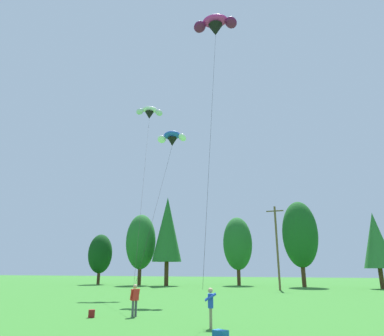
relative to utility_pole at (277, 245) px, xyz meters
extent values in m
cylinder|color=#472D19|center=(-30.78, 6.60, -4.42)|extent=(0.51, 0.51, 2.09)
ellipsoid|color=#0F3D14|center=(-30.78, 6.60, -0.40)|extent=(4.05, 4.05, 6.54)
cylinder|color=#472D19|center=(-22.72, 6.11, -4.04)|extent=(0.58, 0.58, 2.84)
ellipsoid|color=#236628|center=(-22.72, 6.11, 1.43)|extent=(4.86, 4.86, 8.90)
cylinder|color=#472D19|center=(-17.84, 5.79, -3.65)|extent=(0.65, 0.65, 3.63)
cone|color=#236628|center=(-17.84, 5.79, 3.32)|extent=(4.67, 4.67, 10.32)
cylinder|color=#472D19|center=(-7.51, 11.05, -4.11)|extent=(0.57, 0.57, 2.71)
ellipsoid|color=#236628|center=(-7.51, 11.05, 1.10)|extent=(4.72, 4.72, 8.48)
cylinder|color=#472D19|center=(2.51, 8.98, -3.90)|extent=(0.61, 0.61, 3.12)
ellipsoid|color=#19561E|center=(2.51, 8.98, 2.10)|extent=(5.16, 5.16, 9.77)
cylinder|color=#472D19|center=(12.31, 7.06, -4.17)|extent=(0.56, 0.56, 2.59)
cone|color=#2D7033|center=(12.31, 7.06, 0.81)|extent=(3.79, 3.79, 7.37)
cylinder|color=brown|center=(0.00, 0.00, -0.27)|extent=(0.26, 0.26, 10.39)
cube|color=brown|center=(0.00, 0.00, 4.33)|extent=(2.20, 0.14, 0.14)
cylinder|color=#4C4C51|center=(-4.96, -27.87, -5.04)|extent=(0.17, 0.17, 0.84)
cylinder|color=#4C4C51|center=(-4.88, -27.69, -5.04)|extent=(0.17, 0.17, 0.84)
cube|color=red|center=(-4.92, -27.78, -4.32)|extent=(0.38, 0.45, 0.60)
sphere|color=tan|center=(-4.92, -27.78, -3.88)|extent=(0.22, 0.22, 0.22)
cylinder|color=red|center=(-5.02, -28.00, -4.29)|extent=(0.22, 0.16, 0.57)
cylinder|color=red|center=(-4.82, -27.56, -4.29)|extent=(0.22, 0.16, 0.57)
cylinder|color=gray|center=(0.14, -30.08, -5.04)|extent=(0.16, 0.16, 0.84)
cylinder|color=gray|center=(0.08, -29.89, -5.04)|extent=(0.16, 0.16, 0.84)
cube|color=blue|center=(0.11, -29.98, -4.32)|extent=(0.34, 0.43, 0.60)
sphere|color=tan|center=(0.11, -29.98, -3.88)|extent=(0.22, 0.22, 0.22)
cylinder|color=blue|center=(0.18, -30.21, -4.16)|extent=(0.53, 0.23, 0.35)
cylinder|color=blue|center=(0.04, -29.75, -4.16)|extent=(0.53, 0.23, 0.35)
ellipsoid|color=blue|center=(-7.49, -17.00, 9.55)|extent=(1.77, 1.31, 0.94)
ellipsoid|color=white|center=(-6.45, -16.89, 9.25)|extent=(1.10, 1.06, 1.06)
ellipsoid|color=white|center=(-8.54, -17.10, 9.25)|extent=(0.99, 1.06, 1.06)
cone|color=black|center=(-7.50, -16.89, 8.90)|extent=(1.03, 1.03, 0.81)
cylinder|color=black|center=(-6.29, -22.30, 2.12)|extent=(2.44, 10.82, 12.78)
ellipsoid|color=#D12893|center=(-1.75, -21.23, 17.96)|extent=(2.36, 1.66, 1.12)
ellipsoid|color=#66144C|center=(-0.38, -21.04, 17.57)|extent=(1.43, 1.30, 1.31)
ellipsoid|color=#66144C|center=(-3.11, -21.43, 17.57)|extent=(1.25, 1.30, 1.31)
cone|color=black|center=(-1.77, -21.12, 17.11)|extent=(1.40, 1.40, 1.06)
cylinder|color=black|center=(-1.00, -25.60, 6.37)|extent=(1.55, 8.98, 20.42)
ellipsoid|color=white|center=(-13.52, -10.30, 16.38)|extent=(2.21, 1.88, 1.03)
ellipsoid|color=silver|center=(-12.46, -9.73, 16.04)|extent=(1.24, 1.24, 1.18)
ellipsoid|color=silver|center=(-14.59, -10.87, 16.04)|extent=(1.18, 1.27, 1.18)
cone|color=black|center=(-13.57, -10.21, 15.64)|extent=(1.46, 1.46, 0.93)
cylinder|color=black|center=(-9.33, -18.96, 5.45)|extent=(8.50, 17.50, 19.45)
cube|color=maroon|center=(-6.94, -28.79, -5.26)|extent=(0.40, 0.39, 0.40)
cube|color=#1E70B7|center=(1.18, -32.32, -5.29)|extent=(0.62, 0.54, 0.34)
camera|label=1|loc=(4.87, -45.74, -2.95)|focal=32.19mm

